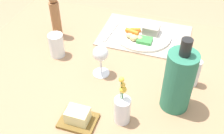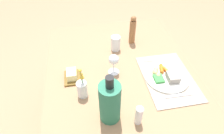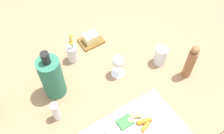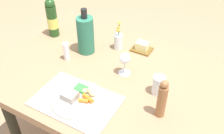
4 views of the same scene
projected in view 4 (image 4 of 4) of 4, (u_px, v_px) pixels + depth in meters
dining_table at (111, 85)px, 1.60m from camera, size 1.34×0.96×0.77m
placemat at (76, 101)px, 1.37m from camera, size 0.44×0.30×0.01m
dinner_plate at (78, 98)px, 1.37m from camera, size 0.28×0.28×0.05m
fork at (53, 92)px, 1.42m from camera, size 0.02×0.18×0.00m
knife at (106, 110)px, 1.32m from camera, size 0.03×0.20×0.00m
cooler_bottle at (86, 35)px, 1.65m from camera, size 0.11×0.11×0.30m
pepper_mill at (162, 99)px, 1.24m from camera, size 0.05×0.05×0.22m
wine_glass at (125, 59)px, 1.49m from camera, size 0.07×0.07×0.14m
water_tumbler at (158, 86)px, 1.40m from camera, size 0.07×0.07×0.11m
wine_bottle at (52, 18)px, 1.80m from camera, size 0.07×0.07×0.33m
butter_dish at (142, 47)px, 1.72m from camera, size 0.13×0.10×0.06m
salt_shaker at (66, 52)px, 1.62m from camera, size 0.04×0.04×0.12m
flower_vase at (118, 41)px, 1.72m from camera, size 0.06×0.06×0.20m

